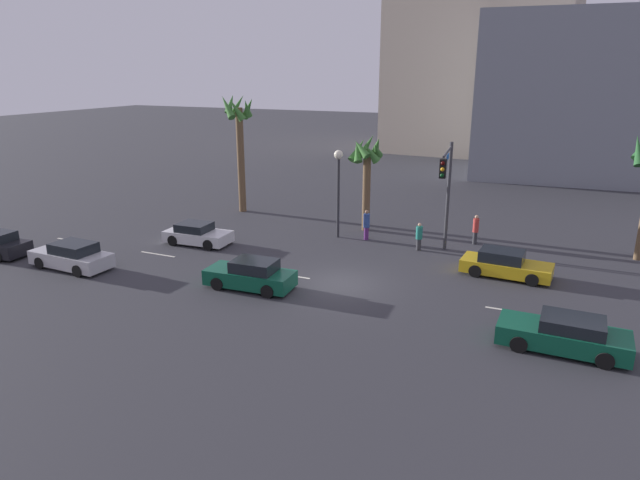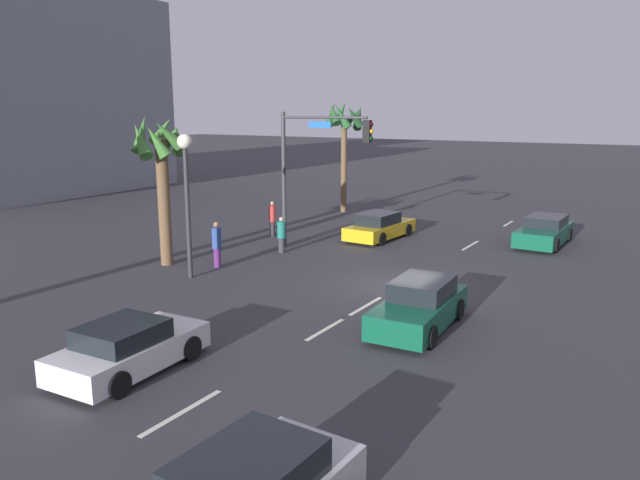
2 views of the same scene
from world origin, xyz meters
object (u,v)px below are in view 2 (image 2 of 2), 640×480
car_3 (128,348)px  car_5 (420,306)px  streetlamp (186,177)px  pedestrian_1 (282,234)px  car_2 (544,231)px  palm_tree_0 (160,157)px  pedestrian_2 (272,218)px  building_3 (31,94)px  pedestrian_0 (217,243)px  palm_tree_2 (345,125)px  car_0 (379,227)px  traffic_signal (312,158)px

car_3 → car_5: size_ratio=0.92×
streetlamp → pedestrian_1: bearing=-5.9°
car_2 → palm_tree_0: bearing=134.5°
pedestrian_1 → pedestrian_2: (2.81, 2.56, 0.11)m
streetlamp → pedestrian_1: streetlamp is taller
car_2 → streetlamp: streetlamp is taller
palm_tree_0 → building_3: 29.32m
car_5 → car_2: bearing=-2.7°
pedestrian_0 → car_2: bearing=-42.3°
car_2 → palm_tree_2: palm_tree_2 is taller
car_3 → pedestrian_0: pedestrian_0 is taller
pedestrian_1 → palm_tree_2: 12.87m
car_5 → palm_tree_0: palm_tree_0 is taller
car_0 → pedestrian_1: (-5.10, 2.42, 0.23)m
streetlamp → palm_tree_2: palm_tree_2 is taller
building_3 → palm_tree_2: bearing=-85.6°
car_5 → pedestrian_1: 10.86m
streetlamp → pedestrian_2: bearing=13.8°
traffic_signal → pedestrian_0: bearing=164.0°
traffic_signal → pedestrian_0: traffic_signal is taller
pedestrian_0 → palm_tree_2: (15.08, 2.49, 4.47)m
car_3 → building_3: building_3 is taller
car_5 → building_3: bearing=70.3°
pedestrian_2 → palm_tree_0: 7.99m
car_3 → pedestrian_0: (9.05, 5.00, 0.39)m
car_5 → pedestrian_2: 14.57m
car_0 → traffic_signal: bearing=154.0°
car_5 → streetlamp: 10.22m
palm_tree_2 → building_3: 26.43m
palm_tree_2 → car_3: bearing=-162.8°
streetlamp → car_0: bearing=-15.9°
pedestrian_1 → traffic_signal: bearing=-23.8°
car_3 → palm_tree_0: 11.52m
pedestrian_1 → pedestrian_2: bearing=42.3°
pedestrian_1 → palm_tree_0: bearing=146.6°
pedestrian_1 → palm_tree_2: size_ratio=0.24×
car_2 → palm_tree_2: 14.33m
car_2 → building_3: (-0.20, 39.11, 7.00)m
streetlamp → pedestrian_1: (5.33, -0.55, -3.05)m
car_2 → pedestrian_2: pedestrian_2 is taller
streetlamp → building_3: bearing=65.4°
car_3 → palm_tree_2: (24.13, 7.49, 4.86)m
car_3 → building_3: bearing=58.7°
car_2 → building_3: building_3 is taller
car_2 → pedestrian_1: (-8.06, 9.77, 0.22)m
pedestrian_1 → streetlamp: bearing=174.1°
traffic_signal → streetlamp: bearing=169.9°
pedestrian_1 → palm_tree_2: palm_tree_2 is taller
traffic_signal → streetlamp: (-6.85, 1.23, -0.33)m
palm_tree_2 → building_3: (-3.71, 26.08, 2.18)m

